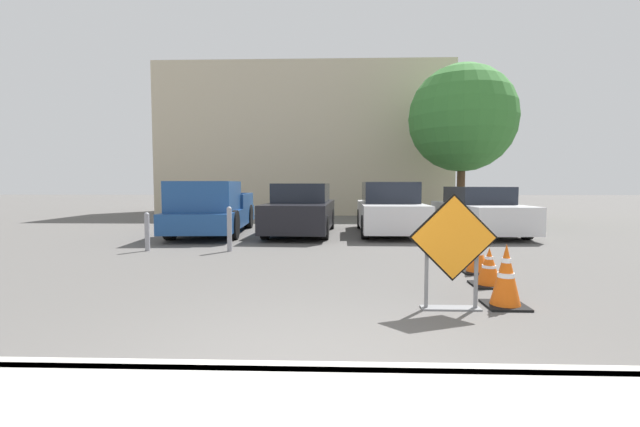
{
  "coord_description": "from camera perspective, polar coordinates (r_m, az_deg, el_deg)",
  "views": [
    {
      "loc": [
        0.23,
        -3.21,
        1.55
      ],
      "look_at": [
        -0.12,
        6.88,
        0.85
      ],
      "focal_mm": 24.0,
      "sensor_mm": 36.0,
      "label": 1
    }
  ],
  "objects": [
    {
      "name": "parked_car_nearest",
      "position": [
        13.37,
        -2.49,
        0.44
      ],
      "size": [
        2.06,
        4.76,
        1.56
      ],
      "rotation": [
        0.0,
        0.0,
        3.09
      ],
      "color": "black",
      "rests_on": "ground_plane"
    },
    {
      "name": "pickup_truck",
      "position": [
        13.5,
        -14.28,
        0.4
      ],
      "size": [
        2.26,
        5.35,
        1.63
      ],
      "rotation": [
        0.0,
        0.0,
        3.21
      ],
      "color": "navy",
      "rests_on": "ground_plane"
    },
    {
      "name": "parked_car_second",
      "position": [
        13.56,
        9.26,
        0.47
      ],
      "size": [
        1.94,
        4.51,
        1.61
      ],
      "rotation": [
        0.0,
        0.0,
        3.13
      ],
      "color": "silver",
      "rests_on": "ground_plane"
    },
    {
      "name": "bollard_second",
      "position": [
        10.67,
        -22.06,
        -2.11
      ],
      "size": [
        0.12,
        0.12,
        0.9
      ],
      "color": "gray",
      "rests_on": "ground_plane"
    },
    {
      "name": "parked_car_third",
      "position": [
        14.16,
        20.41,
        0.2
      ],
      "size": [
        1.99,
        4.56,
        1.46
      ],
      "rotation": [
        0.0,
        0.0,
        3.19
      ],
      "color": "silver",
      "rests_on": "ground_plane"
    },
    {
      "name": "traffic_cone_third",
      "position": [
        7.96,
        20.19,
        -5.08
      ],
      "size": [
        0.48,
        0.48,
        0.68
      ],
      "color": "black",
      "rests_on": "ground_plane"
    },
    {
      "name": "building_facade_backdrop",
      "position": [
        23.55,
        -1.89,
        9.38
      ],
      "size": [
        14.8,
        5.0,
        7.55
      ],
      "color": "beige",
      "rests_on": "ground_plane"
    },
    {
      "name": "traffic_cone_nearest",
      "position": [
        5.92,
        23.54,
        -7.65
      ],
      "size": [
        0.5,
        0.5,
        0.8
      ],
      "color": "black",
      "rests_on": "ground_plane"
    },
    {
      "name": "traffic_cone_second",
      "position": [
        7.02,
        21.6,
        -6.71
      ],
      "size": [
        0.5,
        0.5,
        0.58
      ],
      "color": "black",
      "rests_on": "ground_plane"
    },
    {
      "name": "road_closed_sign",
      "position": [
        5.47,
        17.28,
        -4.36
      ],
      "size": [
        1.07,
        0.2,
        1.44
      ],
      "color": "black",
      "rests_on": "ground_plane"
    },
    {
      "name": "bollard_nearest",
      "position": [
        10.03,
        -11.99,
        -1.87
      ],
      "size": [
        0.12,
        0.12,
        1.03
      ],
      "color": "gray",
      "rests_on": "ground_plane"
    },
    {
      "name": "curb_lip",
      "position": [
        3.54,
        -2.06,
        -20.72
      ],
      "size": [
        23.84,
        0.2,
        0.14
      ],
      "color": "#ADAAA3",
      "rests_on": "ground_plane"
    },
    {
      "name": "traffic_cone_fourth",
      "position": [
        8.94,
        20.02,
        -4.26
      ],
      "size": [
        0.53,
        0.53,
        0.64
      ],
      "color": "black",
      "rests_on": "ground_plane"
    },
    {
      "name": "ground_plane",
      "position": [
        13.3,
        0.96,
        -2.73
      ],
      "size": [
        96.0,
        96.0,
        0.0
      ],
      "primitive_type": "plane",
      "color": "#565451"
    },
    {
      "name": "street_tree_behind_lot",
      "position": [
        18.67,
        18.46,
        11.94
      ],
      "size": [
        4.33,
        4.33,
        6.38
      ],
      "color": "#513823",
      "rests_on": "ground_plane"
    }
  ]
}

